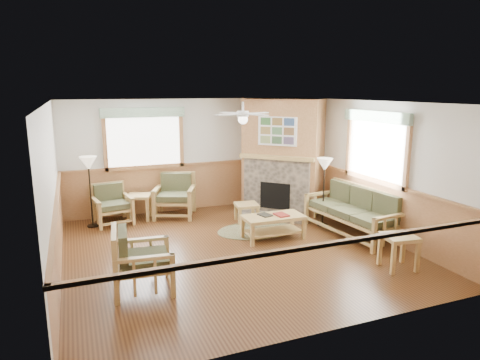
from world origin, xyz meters
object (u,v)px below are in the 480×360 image
object	(u,v)px
armchair_left	(143,259)
footstool	(247,213)
armchair_back_right	(175,196)
floor_lamp_left	(90,192)
end_table_sofa	(398,252)
coffee_table	(273,227)
sofa	(352,211)
armchair_back_left	(112,204)
end_table_chairs	(139,207)
floor_lamp_right	(324,192)

from	to	relation	value
armchair_left	footstool	world-z (taller)	armchair_left
armchair_back_right	floor_lamp_left	distance (m)	1.86
armchair_back_right	end_table_sofa	distance (m)	5.11
coffee_table	floor_lamp_left	bearing A→B (deg)	147.98
coffee_table	end_table_sofa	size ratio (longest dim) A/B	2.06
sofa	floor_lamp_left	world-z (taller)	floor_lamp_left
armchair_left	floor_lamp_left	bearing A→B (deg)	14.99
footstool	floor_lamp_left	size ratio (longest dim) A/B	0.32
sofa	armchair_back_left	xyz separation A→B (m)	(-4.49, 2.53, -0.05)
armchair_left	sofa	bearing A→B (deg)	-72.24
end_table_sofa	sofa	bearing A→B (deg)	79.48
end_table_chairs	floor_lamp_right	xyz separation A→B (m)	(3.65, -1.92, 0.46)
armchair_back_left	armchair_back_right	world-z (taller)	armchair_back_right
sofa	armchair_left	distance (m)	4.46
floor_lamp_left	armchair_back_left	bearing A→B (deg)	7.40
floor_lamp_right	armchair_back_right	bearing A→B (deg)	146.92
end_table_chairs	footstool	size ratio (longest dim) A/B	1.19
sofa	floor_lamp_left	bearing A→B (deg)	-123.22
end_table_sofa	floor_lamp_left	xyz separation A→B (m)	(-4.60, 4.20, 0.48)
armchair_left	floor_lamp_right	xyz separation A→B (m)	(4.13, 1.64, 0.27)
armchair_back_left	floor_lamp_left	world-z (taller)	floor_lamp_left
sofa	footstool	xyz separation A→B (m)	(-1.69, 1.54, -0.27)
footstool	floor_lamp_right	distance (m)	1.76
armchair_back_right	end_table_sofa	bearing A→B (deg)	-34.18
end_table_chairs	armchair_back_right	bearing A→B (deg)	-4.67
sofa	end_table_chairs	bearing A→B (deg)	-130.60
end_table_chairs	floor_lamp_right	bearing A→B (deg)	-27.73
footstool	end_table_chairs	bearing A→B (deg)	153.61
floor_lamp_right	sofa	bearing A→B (deg)	-71.54
armchair_back_right	floor_lamp_right	size ratio (longest dim) A/B	0.66
end_table_chairs	floor_lamp_right	distance (m)	4.15
sofa	armchair_back_left	distance (m)	5.16
sofa	footstool	world-z (taller)	sofa
footstool	floor_lamp_left	bearing A→B (deg)	163.87
coffee_table	end_table_chairs	world-z (taller)	end_table_chairs
floor_lamp_right	armchair_back_left	bearing A→B (deg)	156.86
armchair_back_left	floor_lamp_right	xyz separation A→B (m)	(4.26, -1.82, 0.31)
armchair_back_left	floor_lamp_left	xyz separation A→B (m)	(-0.43, -0.06, 0.34)
coffee_table	floor_lamp_left	xyz separation A→B (m)	(-3.30, 2.14, 0.53)
end_table_chairs	floor_lamp_left	xyz separation A→B (m)	(-1.03, -0.16, 0.48)
end_table_sofa	footstool	world-z (taller)	end_table_sofa
sofa	end_table_sofa	distance (m)	1.77
floor_lamp_left	floor_lamp_right	world-z (taller)	floor_lamp_left
coffee_table	footstool	world-z (taller)	coffee_table
floor_lamp_right	footstool	bearing A→B (deg)	150.30
coffee_table	armchair_back_left	bearing A→B (deg)	143.55
armchair_back_left	armchair_back_right	xyz separation A→B (m)	(1.41, 0.04, 0.06)
coffee_table	floor_lamp_left	distance (m)	3.97
armchair_back_left	armchair_left	distance (m)	3.46
armchair_left	coffee_table	distance (m)	3.04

